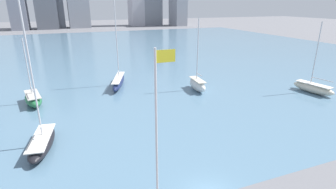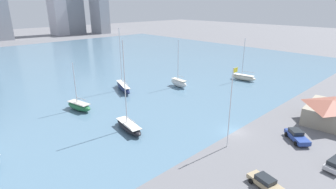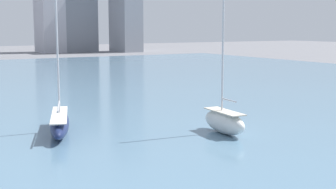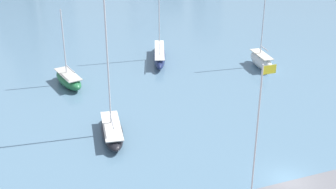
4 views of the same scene
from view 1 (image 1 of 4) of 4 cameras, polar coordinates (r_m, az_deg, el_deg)
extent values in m
cube|color=slate|center=(87.16, -14.95, 8.52)|extent=(180.00, 140.00, 0.00)
cylinder|color=silver|center=(16.47, -2.47, -12.88)|extent=(0.14, 0.14, 13.07)
cube|color=yellow|center=(14.42, -0.46, 8.38)|extent=(1.10, 0.03, 0.70)
cube|color=gray|center=(185.18, -29.98, 16.63)|extent=(9.17, 12.73, 29.27)
cube|color=slate|center=(197.57, -3.52, 19.65)|extent=(13.18, 7.87, 33.52)
ellipsoid|color=white|center=(48.57, 6.41, 2.09)|extent=(2.34, 6.15, 2.10)
cube|color=beige|center=(48.28, 6.45, 3.23)|extent=(1.92, 5.04, 0.10)
cube|color=#2D2D33|center=(48.74, 6.38, 1.44)|extent=(0.25, 1.09, 0.95)
cylinder|color=silver|center=(47.49, 6.48, 9.68)|extent=(0.18, 0.18, 10.76)
cylinder|color=silver|center=(47.37, 6.83, 4.34)|extent=(0.33, 2.29, 0.14)
ellipsoid|color=black|center=(32.53, -25.72, -9.45)|extent=(3.49, 8.49, 1.42)
cube|color=silver|center=(32.24, -25.89, -8.42)|extent=(2.87, 6.96, 0.10)
cube|color=#2D2D33|center=(32.71, -25.63, -10.05)|extent=(0.38, 1.49, 0.64)
cylinder|color=silver|center=(30.37, -27.69, 4.76)|extent=(0.18, 0.18, 14.82)
cylinder|color=silver|center=(30.86, -26.59, -7.37)|extent=(0.63, 3.26, 0.14)
ellipsoid|color=beige|center=(53.80, 29.01, 1.20)|extent=(3.29, 7.73, 1.67)
cube|color=silver|center=(53.60, 29.15, 2.00)|extent=(2.70, 6.34, 0.10)
cube|color=#2D2D33|center=(53.93, 28.93, 0.74)|extent=(0.39, 1.36, 0.75)
cylinder|color=silver|center=(52.75, 29.58, 7.78)|extent=(0.18, 0.18, 10.74)
cylinder|color=silver|center=(52.72, 30.56, 2.81)|extent=(0.78, 3.72, 0.14)
ellipsoid|color=#236B3D|center=(46.87, -27.27, -0.90)|extent=(3.66, 7.22, 1.71)
cube|color=#BCB7AD|center=(46.63, -27.42, 0.03)|extent=(3.00, 5.92, 0.10)
cube|color=#2D2D33|center=(47.02, -27.19, -1.43)|extent=(0.40, 1.25, 0.77)
cylinder|color=silver|center=(46.05, -28.33, 5.36)|extent=(0.18, 0.18, 8.65)
cylinder|color=silver|center=(45.30, -27.49, 1.04)|extent=(0.76, 3.09, 0.14)
ellipsoid|color=#19234C|center=(51.69, -10.70, 2.73)|extent=(5.17, 10.85, 1.76)
cube|color=silver|center=(51.46, -10.76, 3.62)|extent=(4.24, 8.90, 0.10)
cube|color=#2D2D33|center=(51.83, -10.67, 2.22)|extent=(0.79, 1.91, 0.79)
cylinder|color=silver|center=(50.84, -11.15, 11.78)|extent=(0.18, 0.18, 14.44)
cylinder|color=silver|center=(49.19, -11.17, 4.26)|extent=(2.02, 5.51, 0.14)
camera|label=2|loc=(29.69, -127.54, 1.19)|focal=28.00mm
camera|label=3|loc=(10.02, -43.46, -20.78)|focal=50.00mm
camera|label=4|loc=(22.15, -160.93, 9.70)|focal=50.00mm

